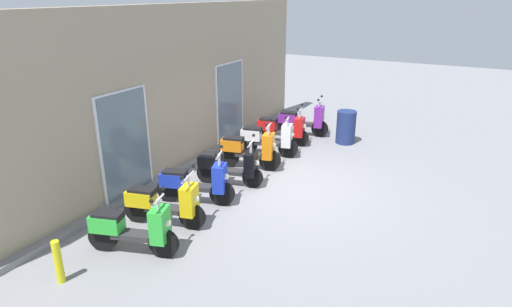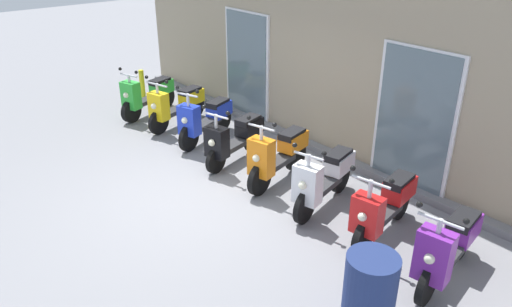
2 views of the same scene
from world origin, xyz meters
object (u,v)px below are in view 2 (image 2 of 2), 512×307
scooter_white (324,178)px  scooter_red (384,206)px  scooter_green (148,95)px  scooter_yellow (176,104)px  scooter_orange (278,154)px  trash_bin (369,295)px  curb_bollard (142,84)px  scooter_black (235,137)px  scooter_purple (448,246)px  scooter_blue (205,118)px

scooter_white → scooter_red: bearing=4.4°
scooter_green → scooter_yellow: 0.98m
scooter_orange → scooter_white: scooter_orange is taller
trash_bin → curb_bollard: (-8.25, 1.81, -0.12)m
scooter_yellow → curb_bollard: scooter_yellow is taller
curb_bollard → scooter_red: bearing=-2.0°
scooter_black → trash_bin: bearing=-19.0°
scooter_black → scooter_yellow: bearing=177.0°
scooter_red → trash_bin: bearing=-58.0°
scooter_green → scooter_red: bearing=1.7°
scooter_yellow → scooter_purple: bearing=-1.4°
scooter_black → scooter_orange: (1.06, 0.07, 0.03)m
scooter_yellow → scooter_black: 2.12m
scooter_orange → scooter_red: 2.04m
scooter_green → curb_bollard: scooter_green is taller
scooter_blue → scooter_orange: 2.15m
scooter_purple → trash_bin: 1.36m
scooter_blue → scooter_black: (1.09, -0.13, 0.00)m
scooter_yellow → scooter_orange: bearing=-0.7°
scooter_purple → trash_bin: bearing=-93.7°
scooter_black → curb_bollard: 4.21m
scooter_red → scooter_purple: (1.06, -0.20, 0.02)m
scooter_purple → trash_bin: size_ratio=1.70×
scooter_yellow → scooter_blue: (1.02, 0.02, -0.00)m
scooter_yellow → trash_bin: scooter_yellow is taller
scooter_white → trash_bin: 2.48m
scooter_white → scooter_purple: 2.09m
trash_bin → scooter_green: bearing=169.2°
trash_bin → scooter_black: bearing=161.0°
scooter_yellow → scooter_blue: scooter_blue is taller
curb_bollard → scooter_purple: bearing=-3.1°
scooter_purple → curb_bollard: 8.35m
scooter_orange → scooter_purple: bearing=-2.1°
scooter_purple → trash_bin: (-0.09, -1.35, -0.01)m
scooter_green → scooter_blue: 1.99m
scooter_purple → curb_bollard: (-8.34, 0.46, -0.13)m
scooter_red → scooter_purple: 1.08m
scooter_yellow → scooter_white: size_ratio=0.99×
scooter_yellow → scooter_black: bearing=-3.0°
scooter_red → curb_bollard: scooter_red is taller
scooter_green → trash_bin: size_ratio=1.63×
scooter_green → scooter_purple: 7.24m
scooter_green → scooter_blue: bearing=4.8°
scooter_white → scooter_blue: bearing=178.9°
scooter_red → scooter_green: bearing=-178.3°
scooter_yellow → scooter_white: 4.18m
curb_bollard → trash_bin: bearing=-12.4°
scooter_black → scooter_purple: scooter_purple is taller
scooter_black → scooter_red: 3.10m
scooter_green → scooter_white: scooter_white is taller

